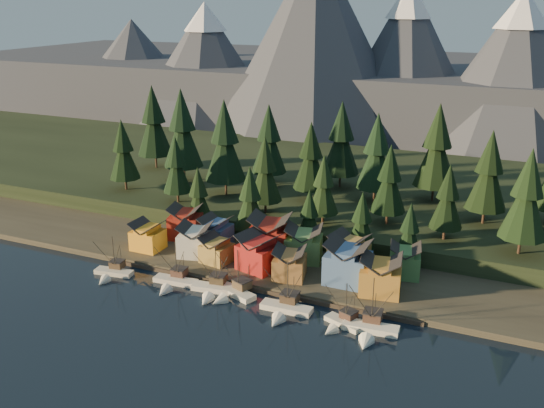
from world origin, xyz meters
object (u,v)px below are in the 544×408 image
at_px(boat_3, 233,287).
at_px(house_front_1, 195,239).
at_px(boat_4, 284,304).
at_px(boat_0, 111,268).
at_px(house_back_0, 185,221).
at_px(boat_5, 341,318).
at_px(house_front_0, 148,235).
at_px(house_back_1, 216,231).
at_px(boat_1, 173,277).
at_px(boat_2, 213,285).
at_px(boat_6, 370,323).

height_order(boat_3, house_front_1, boat_3).
relative_size(boat_4, house_front_1, 1.31).
distance_m(boat_0, boat_3, 32.15).
bearing_deg(house_back_0, boat_0, -115.09).
relative_size(boat_4, boat_5, 1.21).
xyz_separation_m(house_front_0, house_back_1, (15.58, 8.72, 0.35)).
relative_size(boat_0, boat_1, 0.90).
bearing_deg(boat_1, house_front_1, 95.39).
relative_size(boat_5, house_back_1, 1.27).
xyz_separation_m(boat_2, house_back_0, (-21.74, 23.73, 4.05)).
bearing_deg(boat_5, boat_6, 18.66).
bearing_deg(boat_1, boat_5, -6.69).
height_order(boat_5, boat_6, boat_6).
xyz_separation_m(boat_1, boat_3, (15.59, 0.51, 0.28)).
height_order(boat_2, boat_4, boat_4).
relative_size(boat_4, boat_6, 0.99).
xyz_separation_m(house_front_1, house_back_0, (-8.69, 9.38, 0.33)).
height_order(boat_2, house_front_0, boat_2).
bearing_deg(house_back_1, boat_5, -26.17).
distance_m(boat_3, house_back_0, 35.68).
xyz_separation_m(boat_6, house_front_0, (-64.12, 15.55, 3.12)).
bearing_deg(house_front_1, house_back_0, 119.52).
bearing_deg(house_front_0, house_front_1, 7.69).
distance_m(boat_4, boat_6, 19.06).
relative_size(boat_3, house_front_1, 1.26).
distance_m(boat_0, house_back_1, 28.85).
distance_m(boat_2, house_front_1, 19.75).
relative_size(boat_4, house_front_0, 1.65).
bearing_deg(boat_4, boat_2, 172.51).
bearing_deg(boat_2, boat_5, -12.00).
height_order(boat_5, house_front_0, boat_5).
height_order(boat_1, boat_5, boat_1).
bearing_deg(house_back_0, boat_2, -60.63).
bearing_deg(house_back_0, house_front_1, -60.32).
xyz_separation_m(boat_6, house_back_1, (-48.55, 24.26, 3.47)).
xyz_separation_m(boat_3, house_back_0, (-26.59, 23.47, 3.89)).
relative_size(house_front_1, house_back_1, 1.17).
xyz_separation_m(boat_0, house_front_0, (0.65, 14.82, 3.48)).
bearing_deg(boat_5, house_front_0, -173.50).
relative_size(house_front_1, house_back_0, 0.98).
distance_m(house_front_0, house_front_1, 13.61).
relative_size(boat_2, boat_4, 0.99).
relative_size(boat_2, house_back_1, 1.52).
bearing_deg(boat_3, house_front_0, 179.44).
height_order(boat_6, house_back_1, boat_6).
xyz_separation_m(boat_4, house_front_0, (-45.07, 14.81, 3.18)).
bearing_deg(boat_5, boat_0, -159.18).
bearing_deg(boat_2, boat_3, -4.38).
xyz_separation_m(boat_0, boat_4, (45.72, 0.01, 0.31)).
relative_size(boat_1, boat_3, 0.99).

